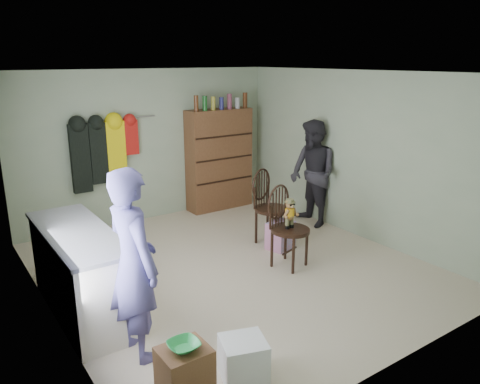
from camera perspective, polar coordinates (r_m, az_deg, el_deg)
ground_plane at (r=6.25m, az=-0.85°, el=-9.18°), size 5.00×5.00×0.00m
room_walls at (r=6.20m, az=-3.67°, el=5.92°), size 5.00×5.00×5.00m
counter at (r=5.32m, az=-18.80°, el=-9.22°), size 0.64×1.86×0.94m
stool at (r=3.92m, az=-6.72°, el=-21.75°), size 0.38×0.32×0.54m
bowl at (r=3.74m, az=-6.88°, el=-18.12°), size 0.24×0.24×0.06m
plastic_tub at (r=4.26m, az=0.41°, el=-19.68°), size 0.47×0.46×0.36m
chair_front at (r=6.13m, az=5.72°, el=-3.58°), size 0.60×0.60×1.09m
chair_far at (r=6.91m, az=3.49°, el=-1.41°), size 0.64×0.64×1.11m
striped_bag at (r=6.80m, az=4.95°, el=-5.28°), size 0.44×0.38×0.39m
person_left at (r=4.32m, az=-12.85°, el=-8.61°), size 0.48×0.69×1.79m
person_right at (r=7.64m, az=8.85°, el=2.23°), size 0.78×0.93×1.73m
dresser at (r=8.45m, az=-2.56°, el=4.07°), size 1.20×0.39×2.07m
coat_rack at (r=7.58m, az=-16.37°, el=4.64°), size 1.42×0.12×1.09m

